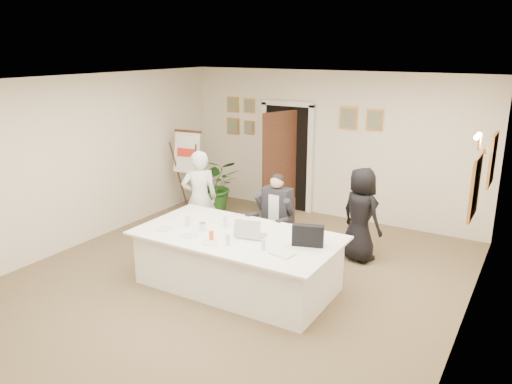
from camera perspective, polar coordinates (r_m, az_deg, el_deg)
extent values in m
plane|color=brown|center=(7.19, -2.99, -10.36)|extent=(7.00, 7.00, 0.00)
cube|color=white|center=(6.44, -3.37, 12.50)|extent=(6.00, 7.00, 0.02)
cube|color=#F1ECCB|center=(9.70, 8.45, 5.31)|extent=(6.00, 0.10, 2.80)
cube|color=#F1ECCB|center=(8.67, -19.91, 3.18)|extent=(0.10, 7.00, 2.80)
cube|color=#F1ECCB|center=(5.66, 23.03, -3.87)|extent=(0.10, 7.00, 2.80)
cube|color=black|center=(10.11, 3.58, 3.88)|extent=(0.92, 0.06, 2.10)
cube|color=white|center=(10.33, 0.93, 4.17)|extent=(0.10, 0.06, 2.20)
cube|color=white|center=(9.87, 6.19, 3.49)|extent=(0.10, 0.06, 2.20)
cube|color=black|center=(9.73, 2.71, 3.27)|extent=(0.33, 0.81, 2.02)
cube|color=white|center=(6.95, -2.13, -7.92)|extent=(2.60, 1.30, 0.75)
cube|color=white|center=(6.80, -2.17, -4.96)|extent=(2.78, 1.48, 0.03)
cube|color=white|center=(9.90, -7.95, 4.51)|extent=(0.58, 0.23, 0.79)
imported|color=silver|center=(8.30, -6.46, -0.72)|extent=(0.70, 0.68, 1.62)
imported|color=black|center=(7.84, 11.89, -2.54)|extent=(0.85, 0.73, 1.48)
imported|color=#24541C|center=(9.98, -4.66, 0.78)|extent=(1.31, 1.26, 1.12)
cube|color=black|center=(6.39, 5.95, -4.97)|extent=(0.41, 0.23, 0.28)
cube|color=white|center=(6.16, 3.05, -7.02)|extent=(0.32, 0.25, 0.03)
cylinder|color=white|center=(7.08, -10.46, -4.15)|extent=(0.25, 0.25, 0.01)
cylinder|color=white|center=(6.78, -7.61, -4.96)|extent=(0.26, 0.26, 0.01)
cylinder|color=white|center=(6.51, -5.32, -5.80)|extent=(0.27, 0.27, 0.01)
cylinder|color=silver|center=(7.14, -7.82, -3.31)|extent=(0.08, 0.08, 0.14)
cylinder|color=silver|center=(6.42, -3.25, -5.49)|extent=(0.06, 0.06, 0.14)
cylinder|color=silver|center=(6.26, 0.84, -6.03)|extent=(0.07, 0.07, 0.14)
cylinder|color=silver|center=(7.05, -3.53, -3.45)|extent=(0.07, 0.07, 0.14)
cylinder|color=#EB5913|center=(6.59, -5.12, -5.00)|extent=(0.08, 0.08, 0.13)
cylinder|color=silver|center=(6.95, -6.13, -3.94)|extent=(0.11, 0.11, 0.11)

